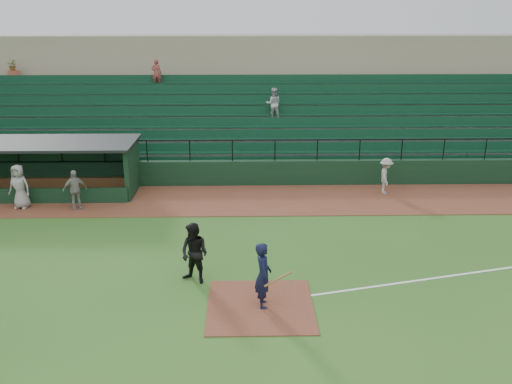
{
  "coord_description": "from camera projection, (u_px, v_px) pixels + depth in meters",
  "views": [
    {
      "loc": [
        -0.41,
        -14.55,
        8.05
      ],
      "look_at": [
        0.0,
        5.0,
        1.4
      ],
      "focal_mm": 38.11,
      "sensor_mm": 36.0,
      "label": 1
    }
  ],
  "objects": [
    {
      "name": "warning_track",
      "position": [
        255.0,
        200.0,
        23.94
      ],
      "size": [
        40.0,
        4.0,
        0.03
      ],
      "primitive_type": "cube",
      "color": "brown",
      "rests_on": "ground"
    },
    {
      "name": "dugout",
      "position": [
        41.0,
        163.0,
        24.8
      ],
      "size": [
        8.9,
        3.2,
        2.42
      ],
      "color": "black",
      "rests_on": "ground"
    },
    {
      "name": "runner",
      "position": [
        386.0,
        176.0,
        24.48
      ],
      "size": [
        0.81,
        1.16,
        1.65
      ],
      "primitive_type": "imported",
      "rotation": [
        0.0,
        0.0,
        1.38
      ],
      "color": "#A19B96",
      "rests_on": "warning_track"
    },
    {
      "name": "ground",
      "position": [
        259.0,
        289.0,
        16.37
      ],
      "size": [
        90.0,
        90.0,
        0.0
      ],
      "primitive_type": "plane",
      "color": "#2F5C1E",
      "rests_on": "ground"
    },
    {
      "name": "foul_line",
      "position": [
        504.0,
        268.0,
        17.67
      ],
      "size": [
        17.49,
        4.44,
        0.01
      ],
      "primitive_type": "cube",
      "rotation": [
        0.0,
        0.0,
        0.24
      ],
      "color": "white",
      "rests_on": "ground"
    },
    {
      "name": "dugout_player_a",
      "position": [
        75.0,
        190.0,
        22.59
      ],
      "size": [
        1.06,
        0.82,
        1.68
      ],
      "primitive_type": "imported",
      "rotation": [
        0.0,
        0.0,
        0.49
      ],
      "color": "gray",
      "rests_on": "warning_track"
    },
    {
      "name": "dugout_player_b",
      "position": [
        19.0,
        187.0,
        22.66
      ],
      "size": [
        1.01,
        0.76,
        1.88
      ],
      "primitive_type": "imported",
      "rotation": [
        0.0,
        0.0,
        -0.19
      ],
      "color": "gray",
      "rests_on": "warning_track"
    },
    {
      "name": "stadium_structure",
      "position": [
        252.0,
        113.0,
        31.21
      ],
      "size": [
        38.0,
        13.08,
        6.4
      ],
      "color": "black",
      "rests_on": "ground"
    },
    {
      "name": "home_plate_dirt",
      "position": [
        260.0,
        306.0,
        15.42
      ],
      "size": [
        3.0,
        3.0,
        0.03
      ],
      "primitive_type": "cube",
      "color": "brown",
      "rests_on": "ground"
    },
    {
      "name": "umpire",
      "position": [
        194.0,
        253.0,
        16.53
      ],
      "size": [
        1.17,
        1.1,
        1.92
      ],
      "primitive_type": "imported",
      "rotation": [
        0.0,
        0.0,
        -0.52
      ],
      "color": "black",
      "rests_on": "ground"
    },
    {
      "name": "batter_at_plate",
      "position": [
        263.0,
        275.0,
        15.15
      ],
      "size": [
        1.05,
        0.74,
        1.95
      ],
      "color": "black",
      "rests_on": "ground"
    }
  ]
}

